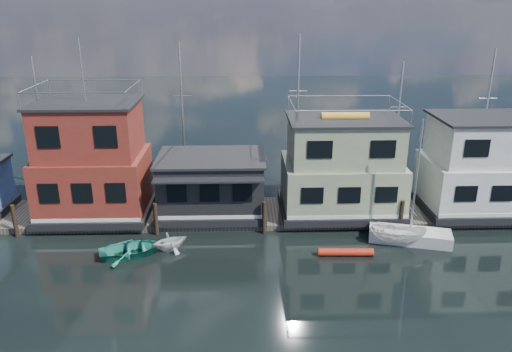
{
  "coord_description": "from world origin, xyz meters",
  "views": [
    {
      "loc": [
        1.59,
        -20.35,
        14.54
      ],
      "look_at": [
        2.56,
        12.0,
        3.0
      ],
      "focal_mm": 35.0,
      "sensor_mm": 36.0,
      "label": 1
    }
  ],
  "objects_px": {
    "houseboat_dark": "(212,184)",
    "houseboat_green": "(342,168)",
    "houseboat_white": "(485,166)",
    "dinghy_white": "(170,241)",
    "houseboat_red": "(93,162)",
    "red_kayak": "(346,252)",
    "day_sailer": "(410,235)",
    "dinghy_teal": "(133,249)",
    "motorboat": "(398,235)"
  },
  "relations": [
    {
      "from": "houseboat_dark",
      "to": "houseboat_green",
      "type": "relative_size",
      "value": 0.88
    },
    {
      "from": "houseboat_white",
      "to": "dinghy_white",
      "type": "height_order",
      "value": "houseboat_white"
    },
    {
      "from": "houseboat_green",
      "to": "houseboat_red",
      "type": "bearing_deg",
      "value": -180.0
    },
    {
      "from": "houseboat_white",
      "to": "red_kayak",
      "type": "bearing_deg",
      "value": -150.9
    },
    {
      "from": "houseboat_dark",
      "to": "day_sailer",
      "type": "distance_m",
      "value": 13.5
    },
    {
      "from": "dinghy_white",
      "to": "dinghy_teal",
      "type": "xyz_separation_m",
      "value": [
        -2.13,
        -0.62,
        -0.18
      ]
    },
    {
      "from": "red_kayak",
      "to": "houseboat_red",
      "type": "bearing_deg",
      "value": 161.96
    },
    {
      "from": "houseboat_red",
      "to": "motorboat",
      "type": "xyz_separation_m",
      "value": [
        19.77,
        -4.7,
        -3.45
      ]
    },
    {
      "from": "dinghy_white",
      "to": "dinghy_teal",
      "type": "distance_m",
      "value": 2.23
    },
    {
      "from": "dinghy_white",
      "to": "red_kayak",
      "type": "xyz_separation_m",
      "value": [
        10.62,
        -1.1,
        -0.35
      ]
    },
    {
      "from": "houseboat_green",
      "to": "red_kayak",
      "type": "height_order",
      "value": "houseboat_green"
    },
    {
      "from": "houseboat_red",
      "to": "houseboat_dark",
      "type": "height_order",
      "value": "houseboat_red"
    },
    {
      "from": "houseboat_green",
      "to": "motorboat",
      "type": "height_order",
      "value": "houseboat_green"
    },
    {
      "from": "houseboat_white",
      "to": "day_sailer",
      "type": "xyz_separation_m",
      "value": [
        -6.33,
        -4.25,
        -3.08
      ]
    },
    {
      "from": "houseboat_dark",
      "to": "red_kayak",
      "type": "distance_m",
      "value": 10.41
    },
    {
      "from": "houseboat_dark",
      "to": "red_kayak",
      "type": "relative_size",
      "value": 2.24
    },
    {
      "from": "day_sailer",
      "to": "red_kayak",
      "type": "distance_m",
      "value": 4.75
    },
    {
      "from": "dinghy_teal",
      "to": "houseboat_dark",
      "type": "bearing_deg",
      "value": -57.55
    },
    {
      "from": "dinghy_white",
      "to": "motorboat",
      "type": "height_order",
      "value": "motorboat"
    },
    {
      "from": "houseboat_white",
      "to": "day_sailer",
      "type": "distance_m",
      "value": 8.23
    },
    {
      "from": "houseboat_white",
      "to": "dinghy_white",
      "type": "xyz_separation_m",
      "value": [
        -21.37,
        -4.89,
        -2.95
      ]
    },
    {
      "from": "houseboat_dark",
      "to": "dinghy_teal",
      "type": "xyz_separation_m",
      "value": [
        -4.5,
        -5.49,
        -2.01
      ]
    },
    {
      "from": "dinghy_teal",
      "to": "red_kayak",
      "type": "bearing_deg",
      "value": -110.32
    },
    {
      "from": "houseboat_white",
      "to": "houseboat_green",
      "type": "bearing_deg",
      "value": 180.0
    },
    {
      "from": "houseboat_green",
      "to": "dinghy_teal",
      "type": "relative_size",
      "value": 2.15
    },
    {
      "from": "houseboat_red",
      "to": "houseboat_white",
      "type": "height_order",
      "value": "houseboat_red"
    },
    {
      "from": "houseboat_red",
      "to": "dinghy_teal",
      "type": "xyz_separation_m",
      "value": [
        3.5,
        -5.51,
        -3.7
      ]
    },
    {
      "from": "houseboat_white",
      "to": "motorboat",
      "type": "relative_size",
      "value": 2.48
    },
    {
      "from": "day_sailer",
      "to": "motorboat",
      "type": "xyz_separation_m",
      "value": [
        -0.9,
        -0.45,
        0.2
      ]
    },
    {
      "from": "houseboat_dark",
      "to": "red_kayak",
      "type": "bearing_deg",
      "value": -35.87
    },
    {
      "from": "houseboat_green",
      "to": "dinghy_teal",
      "type": "distance_m",
      "value": 14.92
    },
    {
      "from": "day_sailer",
      "to": "motorboat",
      "type": "distance_m",
      "value": 1.03
    },
    {
      "from": "houseboat_green",
      "to": "dinghy_white",
      "type": "height_order",
      "value": "houseboat_green"
    },
    {
      "from": "houseboat_white",
      "to": "dinghy_teal",
      "type": "bearing_deg",
      "value": -166.81
    },
    {
      "from": "houseboat_dark",
      "to": "motorboat",
      "type": "xyz_separation_m",
      "value": [
        11.77,
        -4.68,
        -1.76
      ]
    },
    {
      "from": "houseboat_red",
      "to": "houseboat_dark",
      "type": "xyz_separation_m",
      "value": [
        8.0,
        -0.02,
        -1.69
      ]
    },
    {
      "from": "houseboat_red",
      "to": "houseboat_green",
      "type": "bearing_deg",
      "value": 0.0
    },
    {
      "from": "motorboat",
      "to": "red_kayak",
      "type": "bearing_deg",
      "value": 124.79
    },
    {
      "from": "dinghy_white",
      "to": "houseboat_white",
      "type": "bearing_deg",
      "value": -104.52
    },
    {
      "from": "houseboat_white",
      "to": "day_sailer",
      "type": "bearing_deg",
      "value": -146.1
    },
    {
      "from": "houseboat_green",
      "to": "motorboat",
      "type": "bearing_deg",
      "value": -59.5
    },
    {
      "from": "houseboat_green",
      "to": "dinghy_white",
      "type": "relative_size",
      "value": 3.76
    },
    {
      "from": "red_kayak",
      "to": "houseboat_white",
      "type": "bearing_deg",
      "value": 31.29
    },
    {
      "from": "houseboat_white",
      "to": "day_sailer",
      "type": "height_order",
      "value": "day_sailer"
    },
    {
      "from": "houseboat_white",
      "to": "day_sailer",
      "type": "relative_size",
      "value": 1.06
    },
    {
      "from": "day_sailer",
      "to": "dinghy_teal",
      "type": "height_order",
      "value": "day_sailer"
    },
    {
      "from": "motorboat",
      "to": "red_kayak",
      "type": "xyz_separation_m",
      "value": [
        -3.52,
        -1.28,
        -0.41
      ]
    },
    {
      "from": "houseboat_green",
      "to": "dinghy_teal",
      "type": "bearing_deg",
      "value": -157.8
    },
    {
      "from": "motorboat",
      "to": "red_kayak",
      "type": "relative_size",
      "value": 1.03
    },
    {
      "from": "houseboat_white",
      "to": "houseboat_red",
      "type": "bearing_deg",
      "value": -180.0
    }
  ]
}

